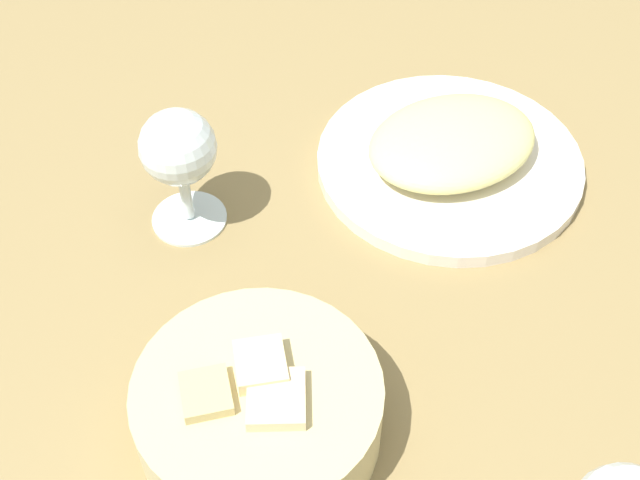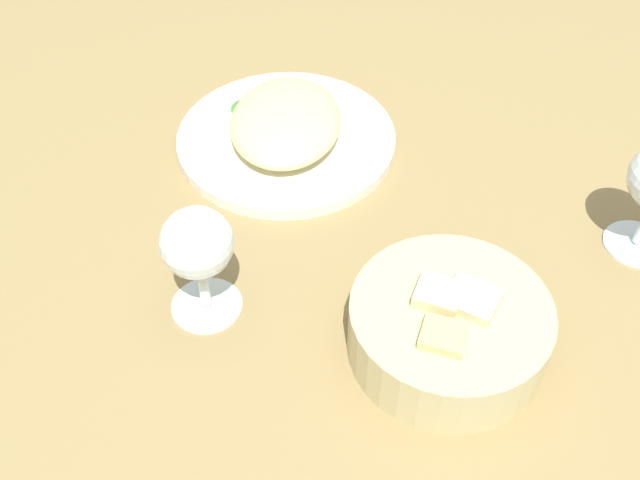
% 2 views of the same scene
% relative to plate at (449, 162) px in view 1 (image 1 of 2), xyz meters
% --- Properties ---
extents(ground_plane, '(1.40, 1.40, 0.02)m').
position_rel_plate_xyz_m(ground_plane, '(0.17, 0.14, -0.02)').
color(ground_plane, olive).
extents(plate, '(0.25, 0.25, 0.01)m').
position_rel_plate_xyz_m(plate, '(0.00, 0.00, 0.00)').
color(plate, silver).
rests_on(plate, ground_plane).
extents(omelette, '(0.18, 0.15, 0.04)m').
position_rel_plate_xyz_m(omelette, '(-0.00, -0.00, 0.03)').
color(omelette, '#E2DA86').
rests_on(omelette, plate).
extents(lettuce_garnish, '(0.04, 0.04, 0.01)m').
position_rel_plate_xyz_m(lettuce_garnish, '(-0.04, -0.06, 0.01)').
color(lettuce_garnish, '#418734').
rests_on(lettuce_garnish, plate).
extents(bread_basket, '(0.18, 0.18, 0.07)m').
position_rel_plate_xyz_m(bread_basket, '(0.26, 0.21, 0.02)').
color(bread_basket, '#C7B680').
rests_on(bread_basket, ground_plane).
extents(wine_glass_near, '(0.07, 0.07, 0.12)m').
position_rel_plate_xyz_m(wine_glass_near, '(0.25, -0.02, 0.07)').
color(wine_glass_near, silver).
rests_on(wine_glass_near, ground_plane).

